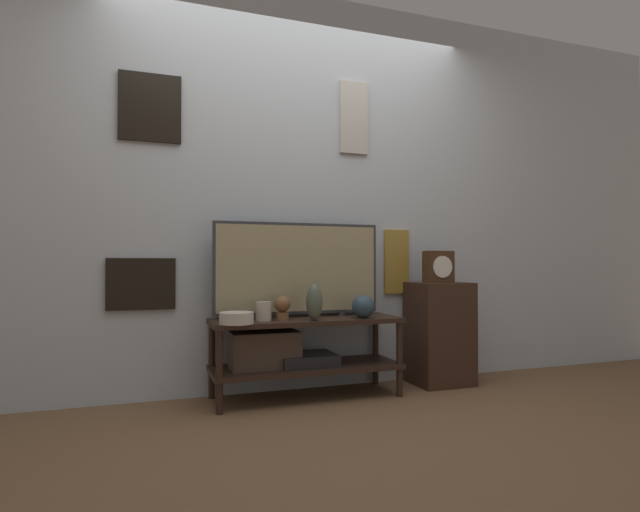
{
  "coord_description": "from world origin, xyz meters",
  "views": [
    {
      "loc": [
        -0.96,
        -2.76,
        0.84
      ],
      "look_at": [
        0.09,
        0.24,
        0.89
      ],
      "focal_mm": 28.0,
      "sensor_mm": 36.0,
      "label": 1
    }
  ],
  "objects_px": {
    "vase_round_glass": "(363,306)",
    "vase_urn_stoneware": "(314,302)",
    "television": "(298,269)",
    "vase_wide_bowl": "(236,318)",
    "candle_jar": "(264,311)",
    "mantel_clock": "(438,267)",
    "decorative_bust": "(282,307)"
  },
  "relations": [
    {
      "from": "vase_wide_bowl",
      "to": "mantel_clock",
      "type": "height_order",
      "value": "mantel_clock"
    },
    {
      "from": "television",
      "to": "vase_round_glass",
      "type": "distance_m",
      "value": 0.48
    },
    {
      "from": "television",
      "to": "candle_jar",
      "type": "height_order",
      "value": "television"
    },
    {
      "from": "vase_urn_stoneware",
      "to": "vase_round_glass",
      "type": "relative_size",
      "value": 1.52
    },
    {
      "from": "television",
      "to": "mantel_clock",
      "type": "relative_size",
      "value": 4.96
    },
    {
      "from": "vase_round_glass",
      "to": "mantel_clock",
      "type": "xyz_separation_m",
      "value": [
        0.62,
        0.11,
        0.25
      ]
    },
    {
      "from": "vase_urn_stoneware",
      "to": "candle_jar",
      "type": "bearing_deg",
      "value": 162.03
    },
    {
      "from": "vase_wide_bowl",
      "to": "vase_round_glass",
      "type": "relative_size",
      "value": 1.34
    },
    {
      "from": "candle_jar",
      "to": "television",
      "type": "bearing_deg",
      "value": 27.54
    },
    {
      "from": "vase_round_glass",
      "to": "candle_jar",
      "type": "bearing_deg",
      "value": 174.44
    },
    {
      "from": "candle_jar",
      "to": "decorative_bust",
      "type": "xyz_separation_m",
      "value": [
        0.11,
        -0.01,
        0.02
      ]
    },
    {
      "from": "television",
      "to": "vase_urn_stoneware",
      "type": "xyz_separation_m",
      "value": [
        0.03,
        -0.23,
        -0.2
      ]
    },
    {
      "from": "vase_urn_stoneware",
      "to": "decorative_bust",
      "type": "distance_m",
      "value": 0.2
    },
    {
      "from": "vase_wide_bowl",
      "to": "vase_urn_stoneware",
      "type": "distance_m",
      "value": 0.48
    },
    {
      "from": "vase_urn_stoneware",
      "to": "vase_round_glass",
      "type": "xyz_separation_m",
      "value": [
        0.34,
        0.03,
        -0.04
      ]
    },
    {
      "from": "vase_wide_bowl",
      "to": "decorative_bust",
      "type": "xyz_separation_m",
      "value": [
        0.3,
        0.1,
        0.05
      ]
    },
    {
      "from": "vase_wide_bowl",
      "to": "candle_jar",
      "type": "bearing_deg",
      "value": 30.16
    },
    {
      "from": "vase_wide_bowl",
      "to": "mantel_clock",
      "type": "relative_size",
      "value": 0.88
    },
    {
      "from": "vase_round_glass",
      "to": "decorative_bust",
      "type": "relative_size",
      "value": 1.0
    },
    {
      "from": "television",
      "to": "vase_round_glass",
      "type": "xyz_separation_m",
      "value": [
        0.37,
        -0.2,
        -0.24
      ]
    },
    {
      "from": "decorative_bust",
      "to": "candle_jar",
      "type": "bearing_deg",
      "value": 175.02
    },
    {
      "from": "television",
      "to": "candle_jar",
      "type": "bearing_deg",
      "value": -152.46
    },
    {
      "from": "vase_urn_stoneware",
      "to": "mantel_clock",
      "type": "bearing_deg",
      "value": 8.25
    },
    {
      "from": "vase_round_glass",
      "to": "mantel_clock",
      "type": "bearing_deg",
      "value": 9.67
    },
    {
      "from": "vase_urn_stoneware",
      "to": "vase_wide_bowl",
      "type": "bearing_deg",
      "value": -178.55
    },
    {
      "from": "television",
      "to": "vase_wide_bowl",
      "type": "bearing_deg",
      "value": -151.36
    },
    {
      "from": "television",
      "to": "vase_urn_stoneware",
      "type": "distance_m",
      "value": 0.31
    },
    {
      "from": "vase_wide_bowl",
      "to": "vase_round_glass",
      "type": "bearing_deg",
      "value": 3.18
    },
    {
      "from": "candle_jar",
      "to": "mantel_clock",
      "type": "xyz_separation_m",
      "value": [
        1.25,
        0.04,
        0.27
      ]
    },
    {
      "from": "vase_wide_bowl",
      "to": "decorative_bust",
      "type": "height_order",
      "value": "decorative_bust"
    },
    {
      "from": "vase_round_glass",
      "to": "vase_urn_stoneware",
      "type": "bearing_deg",
      "value": -174.4
    },
    {
      "from": "decorative_bust",
      "to": "television",
      "type": "bearing_deg",
      "value": 45.12
    }
  ]
}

